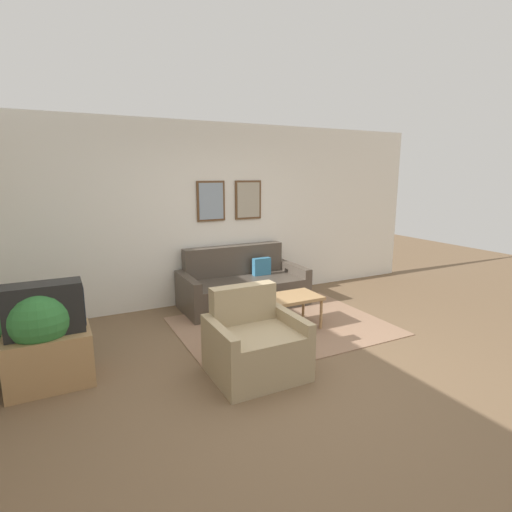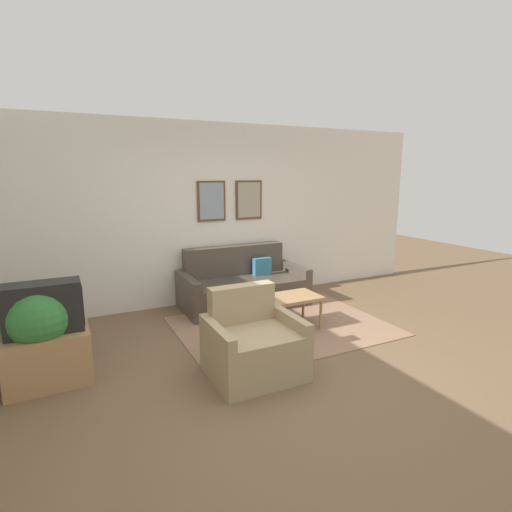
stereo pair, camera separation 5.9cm
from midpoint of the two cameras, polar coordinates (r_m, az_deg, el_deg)
The scene contains 11 objects.
ground_plane at distance 4.19m, azimuth 4.06°, elevation -16.14°, with size 16.00×16.00×0.00m, color brown.
area_rug at distance 5.28m, azimuth 3.45°, elevation -9.95°, with size 2.62×1.99×0.01m.
wall_back at distance 6.07m, azimuth -8.32°, elevation 5.89°, with size 8.00×0.09×2.70m.
couch at distance 6.02m, azimuth -2.27°, elevation -4.33°, with size 1.84×0.90×0.87m.
coffee_table at distance 5.01m, azimuth 2.83°, elevation -6.44°, with size 1.11×0.49×0.43m.
tv_stand at distance 4.33m, azimuth -27.73°, elevation -12.84°, with size 0.74×0.52×0.51m.
tv at distance 4.16m, azimuth -28.34°, elevation -6.63°, with size 0.67×0.28×0.47m.
armchair at distance 4.03m, azimuth -0.60°, elevation -12.69°, with size 0.87×0.76×0.84m.
potted_plant_tall at distance 4.20m, azimuth -28.86°, elevation -8.43°, with size 0.57×0.57×0.95m.
potted_plant_by_window at distance 4.83m, azimuth -28.51°, elevation -6.89°, with size 0.48×0.48×0.81m.
potted_plant_small at distance 4.62m, azimuth -31.74°, elevation -7.96°, with size 0.52×0.52×0.83m.
Camera 1 is at (-1.96, -3.15, 1.95)m, focal length 28.00 mm.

